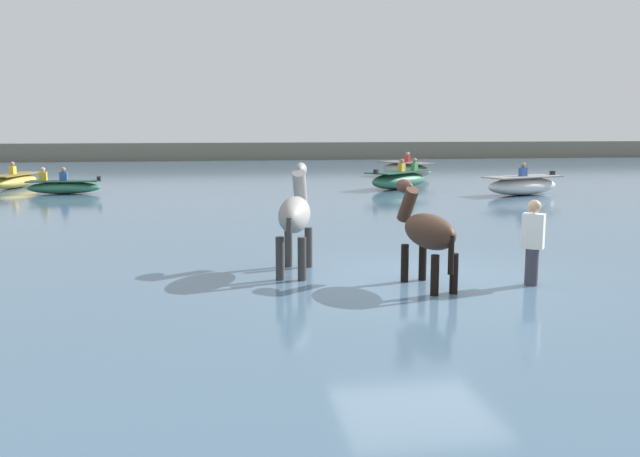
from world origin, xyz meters
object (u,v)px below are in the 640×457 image
object	(u,v)px
horse_lead_dark_bay	(427,234)
boat_distant_west	(522,185)
horse_trailing_grey	(295,217)
boat_distant_east	(15,181)
boat_near_port	(406,170)
boat_near_starboard	(399,180)
boat_mid_outer	(64,187)
person_wading_mid	(532,249)

from	to	relation	value
horse_lead_dark_bay	boat_distant_west	world-z (taller)	horse_lead_dark_bay
horse_trailing_grey	boat_distant_east	distance (m)	19.25
horse_lead_dark_bay	boat_near_port	bearing A→B (deg)	74.65
boat_near_port	boat_near_starboard	distance (m)	5.99
horse_lead_dark_bay	boat_distant_west	size ratio (longest dim) A/B	0.60
boat_mid_outer	person_wading_mid	distance (m)	18.70
boat_distant_west	person_wading_mid	distance (m)	14.15
boat_mid_outer	boat_distant_east	bearing A→B (deg)	130.81
horse_lead_dark_bay	horse_trailing_grey	distance (m)	2.28
boat_distant_east	boat_distant_west	xyz separation A→B (m)	(18.45, -5.65, 0.06)
boat_distant_east	boat_near_port	world-z (taller)	boat_near_port
boat_near_starboard	person_wading_mid	distance (m)	15.91
boat_near_port	boat_distant_west	bearing A→B (deg)	-78.47
boat_near_port	person_wading_mid	xyz separation A→B (m)	(-4.20, -21.42, 0.21)
horse_lead_dark_bay	boat_distant_east	bearing A→B (deg)	120.68
person_wading_mid	boat_near_starboard	bearing A→B (deg)	81.79
boat_near_port	boat_mid_outer	xyz separation A→B (m)	(-14.31, -5.70, -0.10)
boat_near_port	person_wading_mid	distance (m)	21.83
boat_distant_east	person_wading_mid	xyz separation A→B (m)	(12.50, -18.49, 0.29)
boat_mid_outer	horse_trailing_grey	bearing A→B (deg)	-65.03
boat_distant_east	person_wading_mid	world-z (taller)	person_wading_mid
horse_lead_dark_bay	boat_distant_west	xyz separation A→B (m)	(7.58, 12.66, -0.48)
horse_trailing_grey	horse_lead_dark_bay	bearing A→B (deg)	-35.48
boat_near_starboard	person_wading_mid	size ratio (longest dim) A/B	1.93
boat_mid_outer	person_wading_mid	world-z (taller)	person_wading_mid
boat_near_port	boat_mid_outer	bearing A→B (deg)	-158.29
boat_near_port	boat_near_starboard	size ratio (longest dim) A/B	1.08
boat_distant_west	person_wading_mid	xyz separation A→B (m)	(-5.95, -12.84, 0.23)
horse_lead_dark_bay	boat_mid_outer	distance (m)	17.72
horse_lead_dark_bay	boat_distant_east	xyz separation A→B (m)	(-10.87, 18.32, -0.54)
horse_trailing_grey	boat_near_port	size ratio (longest dim) A/B	0.62
boat_distant_west	person_wading_mid	bearing A→B (deg)	-114.86
horse_trailing_grey	boat_near_starboard	bearing A→B (deg)	68.01
horse_trailing_grey	boat_near_port	world-z (taller)	horse_trailing_grey
horse_lead_dark_bay	boat_near_starboard	xyz separation A→B (m)	(3.91, 15.57, -0.47)
boat_distant_east	person_wading_mid	bearing A→B (deg)	-55.94
horse_trailing_grey	boat_near_starboard	xyz separation A→B (m)	(5.76, 14.25, -0.59)
boat_mid_outer	boat_distant_west	world-z (taller)	boat_distant_west
person_wading_mid	boat_near_port	bearing A→B (deg)	78.91
boat_near_starboard	person_wading_mid	world-z (taller)	person_wading_mid
boat_mid_outer	boat_distant_west	distance (m)	16.32
horse_trailing_grey	boat_near_starboard	world-z (taller)	horse_trailing_grey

